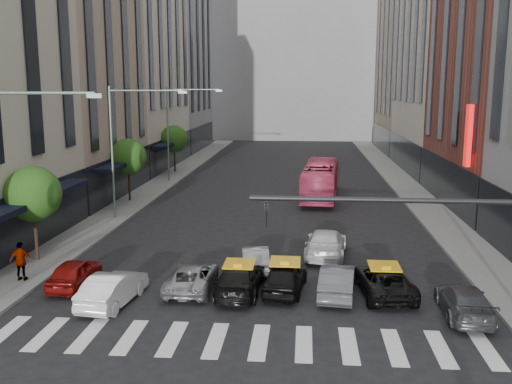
% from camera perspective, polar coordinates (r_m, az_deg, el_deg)
% --- Properties ---
extents(ground, '(160.00, 160.00, 0.00)m').
position_cam_1_polar(ground, '(20.03, -1.79, -16.51)').
color(ground, black).
rests_on(ground, ground).
extents(sidewalk_left, '(3.00, 96.00, 0.15)m').
position_cam_1_polar(sidewalk_left, '(50.45, -10.82, -0.02)').
color(sidewalk_left, slate).
rests_on(sidewalk_left, ground).
extents(sidewalk_right, '(3.00, 96.00, 0.15)m').
position_cam_1_polar(sidewalk_right, '(49.46, 15.77, -0.44)').
color(sidewalk_right, slate).
rests_on(sidewalk_right, ground).
extents(building_left_b, '(8.00, 16.00, 24.00)m').
position_cam_1_polar(building_left_b, '(49.65, -18.24, 13.31)').
color(building_left_b, tan).
rests_on(building_left_b, ground).
extents(building_left_c, '(8.00, 20.00, 36.00)m').
position_cam_1_polar(building_left_c, '(67.13, -12.26, 17.86)').
color(building_left_c, beige).
rests_on(building_left_c, ground).
extents(building_left_d, '(8.00, 18.00, 30.00)m').
position_cam_1_polar(building_left_d, '(85.12, -8.32, 14.33)').
color(building_left_d, gray).
rests_on(building_left_d, ground).
extents(building_right_b, '(8.00, 18.00, 26.00)m').
position_cam_1_polar(building_right_b, '(47.29, 24.04, 14.33)').
color(building_right_b, brown).
rests_on(building_right_b, ground).
extents(building_right_d, '(8.00, 18.00, 28.00)m').
position_cam_1_polar(building_right_d, '(84.19, 15.54, 13.43)').
color(building_right_d, tan).
rests_on(building_right_d, ground).
extents(building_far, '(30.00, 10.00, 36.00)m').
position_cam_1_polar(building_far, '(103.13, 3.88, 15.39)').
color(building_far, gray).
rests_on(building_far, ground).
extents(tree_near, '(2.88, 2.88, 4.95)m').
position_cam_1_polar(tree_near, '(31.50, -21.40, -0.20)').
color(tree_near, black).
rests_on(tree_near, sidewalk_left).
extents(tree_mid, '(2.88, 2.88, 4.95)m').
position_cam_1_polar(tree_mid, '(46.21, -12.66, 3.45)').
color(tree_mid, black).
rests_on(tree_mid, sidewalk_left).
extents(tree_far, '(2.88, 2.88, 4.95)m').
position_cam_1_polar(tree_far, '(61.57, -8.19, 5.29)').
color(tree_far, black).
rests_on(tree_far, sidewalk_left).
extents(streetlamp_near, '(5.38, 0.25, 9.00)m').
position_cam_1_polar(streetlamp_near, '(25.11, -24.14, 2.27)').
color(streetlamp_near, gray).
rests_on(streetlamp_near, sidewalk_left).
extents(streetlamp_mid, '(5.38, 0.25, 9.00)m').
position_cam_1_polar(streetlamp_mid, '(39.77, -12.97, 5.61)').
color(streetlamp_mid, gray).
rests_on(streetlamp_mid, sidewalk_left).
extents(streetlamp_far, '(5.38, 0.25, 9.00)m').
position_cam_1_polar(streetlamp_far, '(55.18, -7.87, 7.05)').
color(streetlamp_far, gray).
rests_on(streetlamp_far, sidewalk_left).
extents(traffic_signal, '(10.10, 0.20, 6.00)m').
position_cam_1_polar(traffic_signal, '(18.22, 22.62, -5.02)').
color(traffic_signal, black).
rests_on(traffic_signal, ground).
extents(liberty_sign, '(0.30, 0.70, 4.00)m').
position_cam_1_polar(liberty_sign, '(39.27, 20.48, 5.30)').
color(liberty_sign, red).
rests_on(liberty_sign, ground).
extents(car_red, '(1.59, 3.86, 1.31)m').
position_cam_1_polar(car_red, '(27.80, -17.67, -7.70)').
color(car_red, maroon).
rests_on(car_red, ground).
extents(car_white_front, '(1.99, 4.37, 1.39)m').
position_cam_1_polar(car_white_front, '(25.19, -14.10, -9.32)').
color(car_white_front, silver).
rests_on(car_white_front, ground).
extents(car_silver, '(2.07, 4.41, 1.22)m').
position_cam_1_polar(car_silver, '(26.27, -6.44, -8.42)').
color(car_silver, gray).
rests_on(car_silver, ground).
extents(taxi_left, '(2.02, 4.71, 1.35)m').
position_cam_1_polar(taxi_left, '(25.68, -1.67, -8.66)').
color(taxi_left, black).
rests_on(taxi_left, ground).
extents(taxi_center, '(2.14, 4.27, 1.40)m').
position_cam_1_polar(taxi_center, '(25.84, 2.92, -8.49)').
color(taxi_center, black).
rests_on(taxi_center, ground).
extents(car_grey_mid, '(1.90, 4.31, 1.38)m').
position_cam_1_polar(car_grey_mid, '(25.66, 8.14, -8.75)').
color(car_grey_mid, '#46494F').
rests_on(car_grey_mid, ground).
extents(taxi_right, '(2.62, 4.85, 1.29)m').
position_cam_1_polar(taxi_right, '(26.13, 12.65, -8.64)').
color(taxi_right, black).
rests_on(taxi_right, ground).
extents(car_grey_curb, '(1.93, 4.41, 1.26)m').
position_cam_1_polar(car_grey_curb, '(24.70, 20.09, -10.21)').
color(car_grey_curb, '#3B3E42').
rests_on(car_grey_curb, ground).
extents(car_row2_left, '(1.77, 3.89, 1.24)m').
position_cam_1_polar(car_row2_left, '(28.83, -0.09, -6.62)').
color(car_row2_left, gray).
rests_on(car_row2_left, ground).
extents(car_row2_right, '(2.56, 5.26, 1.48)m').
position_cam_1_polar(car_row2_right, '(31.30, 7.00, -5.09)').
color(car_row2_right, silver).
rests_on(car_row2_right, ground).
extents(bus, '(3.39, 11.09, 3.04)m').
position_cam_1_polar(bus, '(47.35, 6.45, 1.20)').
color(bus, '#DC406A').
rests_on(bus, ground).
extents(pedestrian_far, '(1.09, 0.46, 1.85)m').
position_cam_1_polar(pedestrian_far, '(28.94, -22.43, -6.42)').
color(pedestrian_far, gray).
rests_on(pedestrian_far, sidewalk_left).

